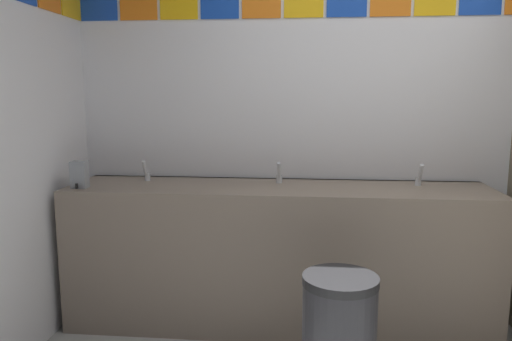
# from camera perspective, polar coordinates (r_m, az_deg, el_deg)

# --- Properties ---
(wall_back) EXTENTS (4.22, 0.09, 2.72)m
(wall_back) POSITION_cam_1_polar(r_m,az_deg,el_deg) (3.26, 17.23, 7.68)
(wall_back) COLOR silver
(wall_back) RESTS_ON ground_plane
(vanity_counter) EXTENTS (2.53, 0.57, 0.86)m
(vanity_counter) POSITION_cam_1_polar(r_m,az_deg,el_deg) (3.04, 2.57, -9.68)
(vanity_counter) COLOR gray
(vanity_counter) RESTS_ON ground_plane
(faucet_left) EXTENTS (0.04, 0.10, 0.14)m
(faucet_left) POSITION_cam_1_polar(r_m,az_deg,el_deg) (3.16, -12.73, -0.29)
(faucet_left) COLOR silver
(faucet_left) RESTS_ON vanity_counter
(faucet_center) EXTENTS (0.04, 0.10, 0.14)m
(faucet_center) POSITION_cam_1_polar(r_m,az_deg,el_deg) (3.01, 2.73, -0.55)
(faucet_center) COLOR silver
(faucet_center) RESTS_ON vanity_counter
(faucet_right) EXTENTS (0.04, 0.10, 0.14)m
(faucet_right) POSITION_cam_1_polar(r_m,az_deg,el_deg) (3.08, 18.60, -0.78)
(faucet_right) COLOR silver
(faucet_right) RESTS_ON vanity_counter
(soap_dispenser) EXTENTS (0.09, 0.09, 0.16)m
(soap_dispenser) POSITION_cam_1_polar(r_m,az_deg,el_deg) (3.04, -19.99, -0.46)
(soap_dispenser) COLOR gray
(soap_dispenser) RESTS_ON vanity_counter
(trash_bin) EXTENTS (0.34, 0.34, 0.61)m
(trash_bin) POSITION_cam_1_polar(r_m,az_deg,el_deg) (2.37, 9.69, -19.02)
(trash_bin) COLOR #333338
(trash_bin) RESTS_ON ground_plane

